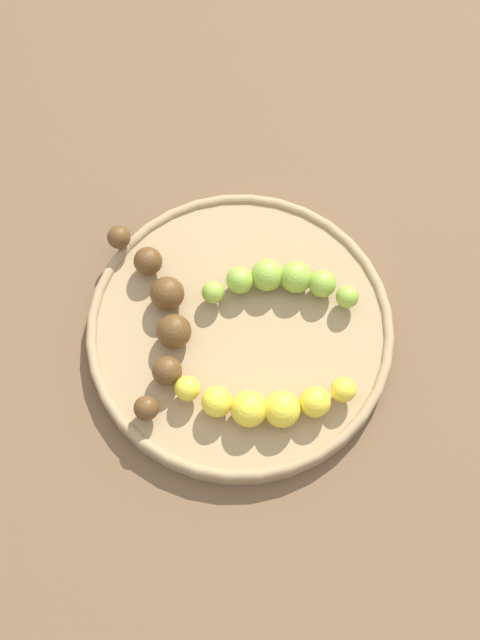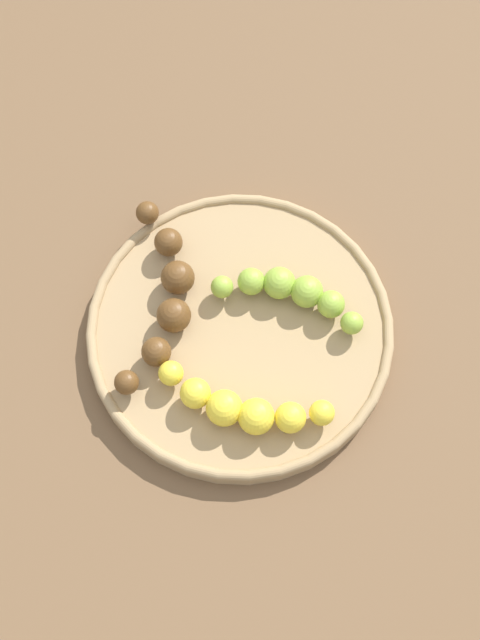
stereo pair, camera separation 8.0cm
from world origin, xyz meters
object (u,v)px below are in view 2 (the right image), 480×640
banana_green (291,292)px  banana_overripe (165,296)px  fruit_bowl (240,330)px  banana_yellow (242,407)px

banana_green → banana_overripe: banana_overripe is taller
fruit_bowl → banana_green: 0.06m
banana_green → banana_overripe: (0.05, 0.11, 0.00)m
banana_yellow → fruit_bowl: bearing=-163.5°
fruit_bowl → banana_overripe: bearing=44.2°
banana_overripe → banana_yellow: (-0.13, -0.02, 0.00)m
banana_overripe → fruit_bowl: bearing=-16.3°
banana_green → banana_yellow: 0.12m
banana_green → fruit_bowl: bearing=139.6°
fruit_bowl → banana_yellow: (-0.08, 0.03, 0.02)m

